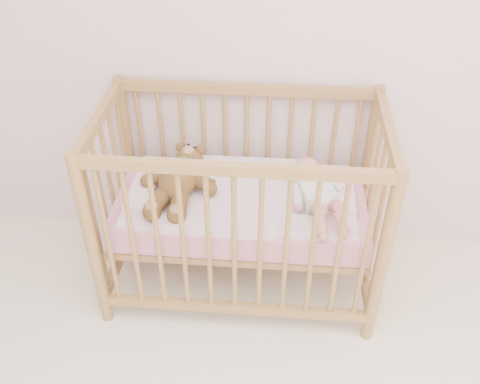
# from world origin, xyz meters

# --- Properties ---
(wall_back) EXTENTS (4.00, 0.02, 2.70)m
(wall_back) POSITION_xyz_m (0.00, 2.00, 1.35)
(wall_back) COLOR beige
(wall_back) RESTS_ON floor
(crib) EXTENTS (1.36, 0.76, 1.00)m
(crib) POSITION_xyz_m (-0.24, 1.60, 0.50)
(crib) COLOR olive
(crib) RESTS_ON floor
(mattress) EXTENTS (1.22, 0.62, 0.13)m
(mattress) POSITION_xyz_m (-0.24, 1.60, 0.49)
(mattress) COLOR pink
(mattress) RESTS_ON crib
(blanket) EXTENTS (1.10, 0.58, 0.06)m
(blanket) POSITION_xyz_m (-0.24, 1.60, 0.56)
(blanket) COLOR #EAA1BF
(blanket) RESTS_ON mattress
(baby) EXTENTS (0.41, 0.63, 0.14)m
(baby) POSITION_xyz_m (0.12, 1.58, 0.64)
(baby) COLOR silver
(baby) RESTS_ON blanket
(teddy_bear) EXTENTS (0.46, 0.61, 0.16)m
(teddy_bear) POSITION_xyz_m (-0.54, 1.58, 0.65)
(teddy_bear) COLOR brown
(teddy_bear) RESTS_ON blanket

